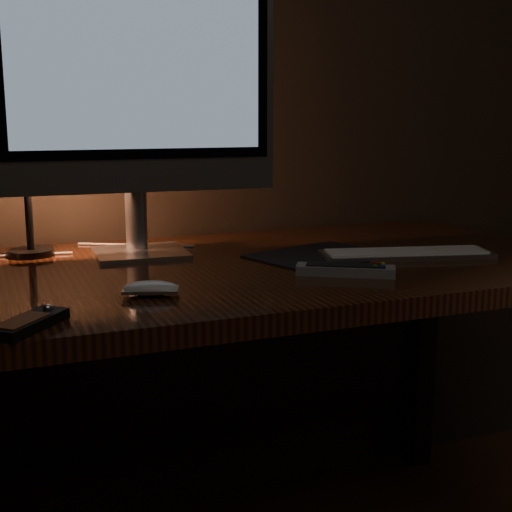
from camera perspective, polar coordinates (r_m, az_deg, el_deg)
name	(u,v)px	position (r m, az deg, el deg)	size (l,w,h in m)	color
desk	(209,316)	(1.59, -3.75, -4.78)	(1.60, 0.75, 0.75)	#3D1D0D
monitor	(136,80)	(1.59, -9.61, 13.69)	(0.61, 0.19, 0.64)	silver
keyboard	(406,253)	(1.61, 11.92, 0.20)	(0.38, 0.11, 0.01)	silver
mousepad	(321,256)	(1.59, 5.24, 0.02)	(0.28, 0.23, 0.00)	black
mouse	(151,290)	(1.26, -8.41, -2.74)	(0.10, 0.05, 0.02)	white
media_remote	(29,323)	(1.11, -17.72, -5.10)	(0.13, 0.14, 0.03)	black
tv_remote	(345,270)	(1.41, 7.17, -1.11)	(0.19, 0.14, 0.03)	gray
desk_lamp	(37,154)	(1.61, -17.13, 7.84)	(0.15, 0.17, 0.34)	black
cable	(72,251)	(1.68, -14.52, 0.38)	(0.01, 0.01, 0.59)	white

